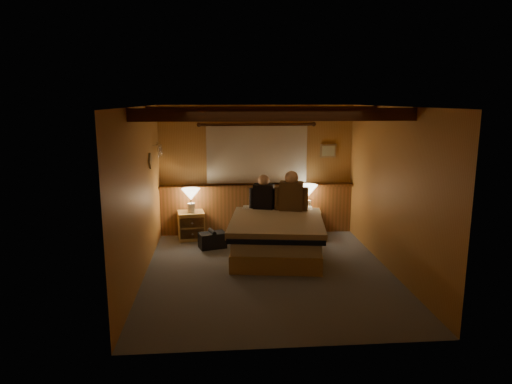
{
  "coord_description": "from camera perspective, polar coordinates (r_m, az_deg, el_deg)",
  "views": [
    {
      "loc": [
        -0.71,
        -6.31,
        2.49
      ],
      "look_at": [
        -0.15,
        0.4,
        1.13
      ],
      "focal_mm": 32.0,
      "sensor_mm": 36.0,
      "label": 1
    }
  ],
  "objects": [
    {
      "name": "lamp_left",
      "position": [
        8.22,
        -8.14,
        -0.47
      ],
      "size": [
        0.33,
        0.33,
        0.43
      ],
      "color": "white",
      "rests_on": "nightstand_left"
    },
    {
      "name": "person_left",
      "position": [
        7.9,
        0.96,
        -0.35
      ],
      "size": [
        0.5,
        0.29,
        0.62
      ],
      "rotation": [
        0.0,
        0.0,
        -0.27
      ],
      "color": "black",
      "rests_on": "bed"
    },
    {
      "name": "ceiling",
      "position": [
        6.35,
        1.69,
        10.63
      ],
      "size": [
        4.2,
        4.2,
        0.0
      ],
      "primitive_type": "plane",
      "rotation": [
        3.14,
        0.0,
        0.0
      ],
      "color": "#DFAA53",
      "rests_on": "wall_back"
    },
    {
      "name": "person_right",
      "position": [
        7.8,
        4.44,
        -0.26
      ],
      "size": [
        0.57,
        0.31,
        0.71
      ],
      "rotation": [
        0.0,
        0.0,
        -0.23
      ],
      "color": "brown",
      "rests_on": "bed"
    },
    {
      "name": "coat_rail",
      "position": [
        8.0,
        -12.03,
        5.3
      ],
      "size": [
        0.05,
        0.55,
        0.24
      ],
      "color": "silver",
      "rests_on": "wall_left"
    },
    {
      "name": "framed_print",
      "position": [
        8.69,
        9.02,
        5.1
      ],
      "size": [
        0.3,
        0.04,
        0.25
      ],
      "color": "#A28351",
      "rests_on": "wall_back"
    },
    {
      "name": "ceiling_beams",
      "position": [
        6.5,
        1.54,
        9.86
      ],
      "size": [
        3.6,
        1.65,
        0.16
      ],
      "color": "#492312",
      "rests_on": "ceiling"
    },
    {
      "name": "wall_left",
      "position": [
        6.53,
        -14.26,
        -0.29
      ],
      "size": [
        0.0,
        4.2,
        4.2
      ],
      "primitive_type": "plane",
      "rotation": [
        1.57,
        0.0,
        1.57
      ],
      "color": "#B68441",
      "rests_on": "floor"
    },
    {
      "name": "lamp_right",
      "position": [
        8.43,
        6.47,
        -0.06
      ],
      "size": [
        0.36,
        0.36,
        0.47
      ],
      "color": "white",
      "rests_on": "nightstand_right"
    },
    {
      "name": "floor",
      "position": [
        6.82,
        1.57,
        -9.96
      ],
      "size": [
        4.2,
        4.2,
        0.0
      ],
      "primitive_type": "plane",
      "color": "slate",
      "rests_on": "ground"
    },
    {
      "name": "nightstand_right",
      "position": [
        8.56,
        6.53,
        -3.85
      ],
      "size": [
        0.49,
        0.45,
        0.49
      ],
      "rotation": [
        0.0,
        0.0,
        -0.12
      ],
      "color": "tan",
      "rests_on": "floor"
    },
    {
      "name": "duffel_bag",
      "position": [
        7.87,
        -5.48,
        -5.97
      ],
      "size": [
        0.5,
        0.39,
        0.32
      ],
      "rotation": [
        0.0,
        0.0,
        0.31
      ],
      "color": "black",
      "rests_on": "floor"
    },
    {
      "name": "bed",
      "position": [
        7.41,
        2.6,
        -5.52
      ],
      "size": [
        1.67,
        2.02,
        0.63
      ],
      "rotation": [
        0.0,
        0.0,
        -0.14
      ],
      "color": "tan",
      "rests_on": "floor"
    },
    {
      "name": "curtain_window",
      "position": [
        8.43,
        0.11,
        4.86
      ],
      "size": [
        2.18,
        0.09,
        1.11
      ],
      "color": "#492312",
      "rests_on": "wall_back"
    },
    {
      "name": "nightstand_left",
      "position": [
        8.38,
        -8.1,
        -4.15
      ],
      "size": [
        0.51,
        0.48,
        0.51
      ],
      "rotation": [
        0.0,
        0.0,
        0.14
      ],
      "color": "tan",
      "rests_on": "floor"
    },
    {
      "name": "wall_front",
      "position": [
        4.46,
        4.63,
        -5.4
      ],
      "size": [
        3.6,
        0.0,
        3.6
      ],
      "primitive_type": "plane",
      "rotation": [
        -1.57,
        0.0,
        0.0
      ],
      "color": "#B68441",
      "rests_on": "floor"
    },
    {
      "name": "wainscot",
      "position": [
        8.62,
        0.1,
        -2.0
      ],
      "size": [
        3.6,
        0.23,
        0.94
      ],
      "color": "brown",
      "rests_on": "wall_back"
    },
    {
      "name": "wall_right",
      "position": [
        6.91,
        16.62,
        0.21
      ],
      "size": [
        0.0,
        4.2,
        4.2
      ],
      "primitive_type": "plane",
      "rotation": [
        1.57,
        0.0,
        -1.57
      ],
      "color": "#B68441",
      "rests_on": "floor"
    },
    {
      "name": "wall_back",
      "position": [
        8.54,
        0.07,
        2.77
      ],
      "size": [
        3.6,
        0.0,
        3.6
      ],
      "primitive_type": "plane",
      "rotation": [
        1.57,
        0.0,
        0.0
      ],
      "color": "#B68441",
      "rests_on": "floor"
    }
  ]
}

